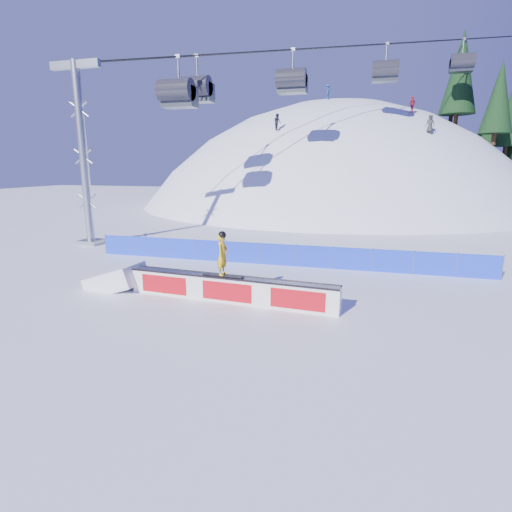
# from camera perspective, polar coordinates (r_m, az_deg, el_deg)

# --- Properties ---
(ground) EXTENTS (160.00, 160.00, 0.00)m
(ground) POSITION_cam_1_polar(r_m,az_deg,el_deg) (17.93, 0.07, -4.70)
(ground) COLOR silver
(ground) RESTS_ON ground
(snow_hill) EXTENTS (64.00, 64.00, 64.00)m
(snow_hill) POSITION_cam_1_polar(r_m,az_deg,el_deg) (63.15, 10.39, -9.19)
(snow_hill) COLOR white
(snow_hill) RESTS_ON ground
(safety_fence) EXTENTS (22.05, 0.05, 1.30)m
(safety_fence) POSITION_cam_1_polar(r_m,az_deg,el_deg) (22.00, 3.19, 0.20)
(safety_fence) COLOR blue
(safety_fence) RESTS_ON ground
(chairlift) EXTENTS (40.80, 41.70, 22.00)m
(chairlift) POSITION_cam_1_polar(r_m,az_deg,el_deg) (45.46, 17.13, 26.92)
(chairlift) COLOR #999EA7
(chairlift) RESTS_ON ground
(rail_box) EXTENTS (8.89, 1.28, 1.06)m
(rail_box) POSITION_cam_1_polar(r_m,az_deg,el_deg) (16.17, -3.81, -4.74)
(rail_box) COLOR white
(rail_box) RESTS_ON ground
(snow_ramp) EXTENTS (2.69, 1.80, 1.61)m
(snow_ramp) POSITION_cam_1_polar(r_m,az_deg,el_deg) (19.14, -19.23, -4.29)
(snow_ramp) COLOR silver
(snow_ramp) RESTS_ON ground
(snowboarder) EXTENTS (1.75, 0.64, 1.81)m
(snowboarder) POSITION_cam_1_polar(r_m,az_deg,el_deg) (15.91, -4.80, 0.29)
(snowboarder) COLOR black
(snowboarder) RESTS_ON rail_box
(distant_skiers) EXTENTS (15.77, 11.11, 6.41)m
(distant_skiers) POSITION_cam_1_polar(r_m,az_deg,el_deg) (47.28, 13.54, 19.91)
(distant_skiers) COLOR black
(distant_skiers) RESTS_ON ground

